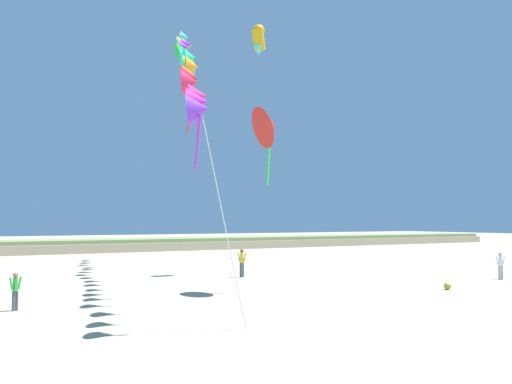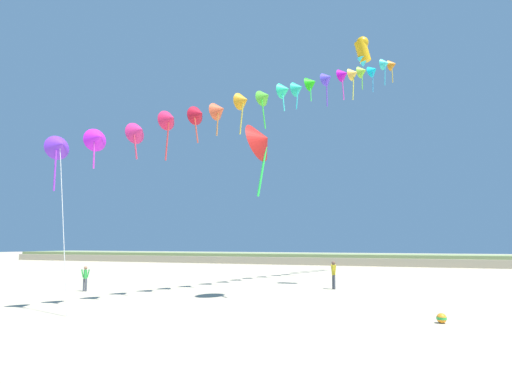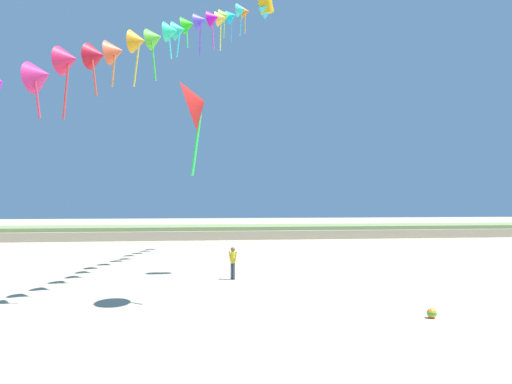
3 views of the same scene
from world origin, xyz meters
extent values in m
plane|color=tan|center=(0.00, 0.00, 0.00)|extent=(240.00, 240.00, 0.00)
cube|color=tan|center=(0.00, 49.87, 0.49)|extent=(120.00, 8.87, 0.97)
cube|color=#7A8E56|center=(0.00, 49.87, 1.11)|extent=(120.00, 7.54, 0.56)
cylinder|color=#474C56|center=(-13.77, 9.74, 0.38)|extent=(0.11, 0.11, 0.75)
cylinder|color=#474C56|center=(-13.90, 9.69, 0.38)|extent=(0.11, 0.11, 0.75)
cylinder|color=green|center=(-13.83, 9.72, 1.02)|extent=(0.20, 0.20, 0.53)
cylinder|color=green|center=(-13.68, 9.78, 1.06)|extent=(0.19, 0.14, 0.51)
cylinder|color=green|center=(-13.99, 9.65, 1.06)|extent=(0.19, 0.14, 0.51)
sphere|color=#9E7051|center=(-13.83, 9.72, 1.39)|extent=(0.20, 0.20, 0.20)
cylinder|color=#474C56|center=(-0.11, 16.35, 0.44)|extent=(0.13, 0.13, 0.88)
cylinder|color=#474C56|center=(-0.21, 16.47, 0.44)|extent=(0.13, 0.13, 0.88)
cylinder|color=yellow|center=(-0.16, 16.41, 1.19)|extent=(0.23, 0.23, 0.62)
cylinder|color=yellow|center=(-0.03, 16.26, 1.24)|extent=(0.20, 0.22, 0.59)
cylinder|color=yellow|center=(-0.29, 16.56, 1.24)|extent=(0.20, 0.22, 0.59)
sphere|color=brown|center=(-0.16, 16.41, 1.63)|extent=(0.24, 0.24, 0.24)
cone|color=#7731DB|center=(-9.25, 2.66, 7.12)|extent=(1.20, 1.34, 1.17)
cylinder|color=#A939E5|center=(-9.30, 2.52, 6.01)|extent=(0.20, 0.18, 1.78)
cone|color=#D022E8|center=(-8.56, 4.24, 7.74)|extent=(1.21, 1.34, 1.15)
cylinder|color=#E539D0|center=(-8.61, 4.10, 6.91)|extent=(0.09, 0.09, 1.23)
cone|color=#D92A74|center=(-7.70, 6.17, 8.43)|extent=(1.17, 1.33, 1.18)
cylinder|color=#E53958|center=(-7.75, 6.03, 7.61)|extent=(0.20, 0.19, 1.21)
cone|color=#E32351|center=(-7.20, 8.23, 9.54)|extent=(1.12, 1.30, 1.14)
cylinder|color=#E53939|center=(-7.25, 8.09, 8.29)|extent=(0.25, 0.11, 2.06)
cone|color=red|center=(-6.44, 10.02, 10.20)|extent=(1.10, 1.30, 1.11)
cylinder|color=#E54E39|center=(-6.49, 9.88, 9.25)|extent=(0.22, 0.24, 1.46)
cone|color=#F05F37|center=(-5.86, 11.54, 10.81)|extent=(1.08, 1.27, 1.18)
cylinder|color=orange|center=(-5.91, 11.40, 9.91)|extent=(0.21, 0.19, 1.36)
cone|color=orange|center=(-5.00, 13.16, 11.79)|extent=(1.00, 1.26, 1.10)
cylinder|color=yellow|center=(-5.05, 13.02, 10.58)|extent=(0.31, 0.15, 1.96)
cone|color=#57C832|center=(-4.28, 15.18, 12.56)|extent=(1.22, 1.35, 1.19)
cylinder|color=#3AE539|center=(-4.34, 15.04, 11.36)|extent=(0.27, 0.23, 1.98)
cone|color=#26DC9B|center=(-3.49, 17.02, 13.52)|extent=(1.02, 1.26, 1.13)
cylinder|color=#39E5D0|center=(-3.55, 16.88, 12.63)|extent=(0.21, 0.09, 1.34)
cone|color=#23C09D|center=(-3.05, 18.91, 14.20)|extent=(1.10, 1.29, 1.16)
cylinder|color=#39E2E5|center=(-3.10, 18.77, 13.29)|extent=(0.23, 0.14, 1.38)
cone|color=#20D213|center=(-2.51, 20.80, 15.16)|extent=(1.14, 1.29, 1.21)
cylinder|color=#39E557|center=(-2.56, 20.66, 14.31)|extent=(0.15, 0.16, 1.28)
cone|color=#5844E9|center=(-1.63, 22.52, 16.02)|extent=(1.24, 1.36, 1.19)
cylinder|color=#7739E5|center=(-1.68, 22.38, 14.74)|extent=(0.10, 0.23, 2.13)
cone|color=#C00EBC|center=(-0.69, 24.42, 16.89)|extent=(1.21, 1.35, 1.18)
cylinder|color=#E539B8|center=(-0.74, 24.28, 15.65)|extent=(0.22, 0.22, 2.05)
cone|color=yellow|center=(-0.05, 25.77, 17.35)|extent=(1.12, 1.30, 1.18)
cylinder|color=yellow|center=(-0.11, 25.63, 16.04)|extent=(0.15, 0.34, 2.18)
cone|color=#88CE30|center=(0.40, 28.02, 18.30)|extent=(1.14, 1.31, 1.16)
cylinder|color=#70E539|center=(0.35, 27.88, 17.32)|extent=(0.11, 0.17, 1.51)
cone|color=#0DC6E0|center=(1.13, 29.79, 18.92)|extent=(1.33, 1.40, 1.23)
cylinder|color=#39A6E5|center=(1.07, 29.65, 17.76)|extent=(0.14, 0.22, 1.89)
cone|color=#35CCBD|center=(2.08, 31.51, 20.08)|extent=(1.10, 1.30, 1.11)
cylinder|color=#39CCE5|center=(2.03, 31.37, 18.87)|extent=(0.19, 0.25, 1.97)
cone|color=orange|center=(2.64, 33.14, 20.51)|extent=(1.10, 1.30, 1.15)
cylinder|color=gold|center=(2.58, 33.00, 19.46)|extent=(0.11, 0.26, 1.66)
cylinder|color=silver|center=(-8.47, 2.30, 3.50)|extent=(1.38, 0.61, 7.01)
cone|color=red|center=(-2.37, 9.55, 8.24)|extent=(1.56, 2.27, 2.25)
cone|color=#2DE550|center=(-2.37, 9.55, 8.26)|extent=(0.90, 1.25, 1.25)
cylinder|color=#2DE550|center=(-2.37, 9.55, 6.59)|extent=(0.47, 0.42, 2.64)
cylinder|color=gold|center=(1.82, 17.73, 15.75)|extent=(1.38, 1.27, 1.56)
sphere|color=gold|center=(1.82, 17.73, 16.38)|extent=(0.82, 0.82, 0.82)
cone|color=#2DD3E5|center=(1.82, 17.73, 14.98)|extent=(0.97, 0.97, 0.63)
sphere|color=black|center=(1.82, 17.73, 16.62)|extent=(0.17, 0.17, 0.17)
sphere|color=orange|center=(5.99, 5.78, 0.18)|extent=(0.36, 0.36, 0.36)
cylinder|color=green|center=(5.99, 5.78, 0.18)|extent=(0.36, 0.36, 0.09)
camera|label=1|loc=(-16.31, -13.40, 3.50)|focal=38.00mm
camera|label=2|loc=(5.90, -12.42, 2.90)|focal=32.00mm
camera|label=3|loc=(-3.16, -12.74, 4.25)|focal=38.00mm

